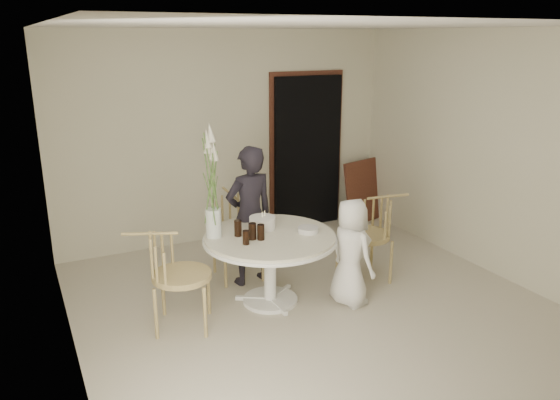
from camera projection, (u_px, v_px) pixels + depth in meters
name	position (u px, v px, depth m)	size (l,w,h in m)	color
ground	(312.00, 305.00, 5.53)	(4.50, 4.50, 0.00)	#BAB49F
room_shell	(315.00, 148.00, 5.06)	(4.50, 4.50, 4.50)	silver
doorway	(307.00, 153.00, 7.59)	(1.00, 0.10, 2.10)	black
door_trim	(306.00, 148.00, 7.61)	(1.12, 0.03, 2.22)	#5D2D20
table	(270.00, 246.00, 5.42)	(1.33, 1.33, 0.73)	white
picture_frame	(363.00, 191.00, 7.90)	(0.68, 0.05, 0.90)	#5D2D20
chair_far	(234.00, 222.00, 6.12)	(0.55, 0.59, 0.94)	tan
chair_right	(376.00, 225.00, 6.00)	(0.61, 0.58, 0.95)	tan
chair_left	(166.00, 266.00, 4.95)	(0.69, 0.66, 0.95)	tan
girl	(250.00, 216.00, 5.84)	(0.56, 0.37, 1.53)	black
boy	(351.00, 253.00, 5.41)	(0.54, 0.35, 1.11)	white
birthday_cake	(262.00, 223.00, 5.53)	(0.27, 0.27, 0.18)	white
cola_tumbler_a	(246.00, 238.00, 5.12)	(0.06, 0.06, 0.14)	black
cola_tumbler_b	(261.00, 232.00, 5.24)	(0.07, 0.07, 0.15)	black
cola_tumbler_c	(252.00, 231.00, 5.25)	(0.08, 0.08, 0.16)	black
cola_tumbler_d	(238.00, 228.00, 5.33)	(0.07, 0.07, 0.16)	black
plate_stack	(308.00, 230.00, 5.45)	(0.21, 0.21, 0.05)	silver
flower_vase	(212.00, 191.00, 5.20)	(0.15, 0.15, 1.13)	silver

